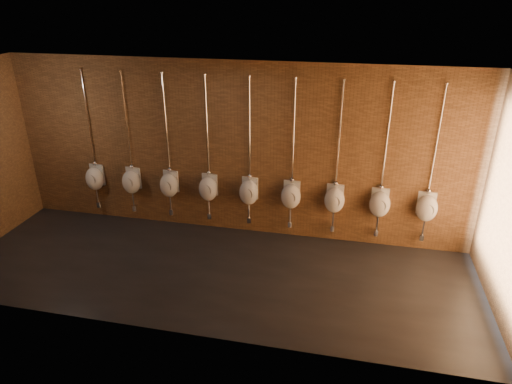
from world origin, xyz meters
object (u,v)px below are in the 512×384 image
urinal_5 (291,195)px  urinal_8 (427,207)px  urinal_1 (131,181)px  urinal_2 (169,184)px  urinal_3 (208,188)px  urinal_0 (95,178)px  urinal_6 (335,199)px  urinal_7 (380,203)px  urinal_4 (249,191)px

urinal_5 → urinal_8: bearing=0.0°
urinal_8 → urinal_1: bearing=180.0°
urinal_2 → urinal_3: bearing=0.0°
urinal_5 → urinal_0: bearing=180.0°
urinal_2 → urinal_8: size_ratio=1.00×
urinal_6 → urinal_8: bearing=0.0°
urinal_6 → urinal_8: (1.55, 0.00, 0.00)m
urinal_1 → urinal_3: same height
urinal_5 → urinal_7: size_ratio=1.00×
urinal_5 → urinal_7: 1.55m
urinal_4 → urinal_8: size_ratio=1.00×
urinal_6 → urinal_5: bearing=180.0°
urinal_2 → urinal_8: same height
urinal_8 → urinal_4: bearing=180.0°
urinal_1 → urinal_5: 3.11m
urinal_0 → urinal_8: 6.22m
urinal_3 → urinal_7: 3.11m
urinal_0 → urinal_4: size_ratio=1.00×
urinal_0 → urinal_8: bearing=0.0°
urinal_5 → urinal_6: size_ratio=1.00×
urinal_2 → urinal_5: size_ratio=1.00×
urinal_4 → urinal_7: (2.33, 0.00, 0.00)m
urinal_3 → urinal_7: bearing=0.0°
urinal_5 → urinal_4: bearing=180.0°
urinal_1 → urinal_4: bearing=0.0°
urinal_1 → urinal_7: bearing=0.0°
urinal_6 → urinal_8: same height
urinal_2 → urinal_3: size_ratio=1.00×
urinal_4 → urinal_7: 2.33m
urinal_3 → urinal_7: (3.11, 0.00, 0.00)m
urinal_5 → urinal_1: bearing=180.0°
urinal_2 → urinal_6: size_ratio=1.00×
urinal_1 → urinal_4: size_ratio=1.00×
urinal_1 → urinal_2: bearing=0.0°
urinal_2 → urinal_3: same height
urinal_4 → urinal_5: (0.78, 0.00, 0.00)m
urinal_1 → urinal_6: same height
urinal_2 → urinal_4: (1.55, 0.00, 0.00)m
urinal_6 → urinal_3: bearing=180.0°
urinal_1 → urinal_8: 5.44m
urinal_3 → urinal_4: bearing=0.0°
urinal_4 → urinal_6: 1.55m
urinal_0 → urinal_5: same height
urinal_0 → urinal_7: bearing=0.0°
urinal_2 → urinal_6: bearing=0.0°
urinal_0 → urinal_6: size_ratio=1.00×
urinal_4 → urinal_6: (1.55, 0.00, 0.00)m
urinal_3 → urinal_8: size_ratio=1.00×
urinal_1 → urinal_8: (5.44, 0.00, 0.00)m
urinal_1 → urinal_3: bearing=0.0°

